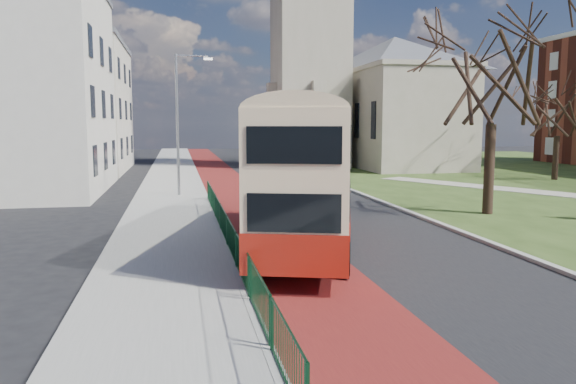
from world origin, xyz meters
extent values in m
plane|color=black|center=(0.00, 0.00, 0.00)|extent=(160.00, 160.00, 0.00)
cube|color=black|center=(1.50, 20.00, 0.01)|extent=(9.00, 120.00, 0.01)
cube|color=#591414|center=(-1.20, 20.00, 0.01)|extent=(3.40, 120.00, 0.01)
cube|color=gray|center=(-5.00, 20.00, 0.06)|extent=(4.00, 120.00, 0.12)
cube|color=#999993|center=(-3.00, 20.00, 0.07)|extent=(0.25, 120.00, 0.13)
cube|color=#999993|center=(6.10, 22.00, 0.07)|extent=(0.25, 80.00, 0.13)
cylinder|color=#0B331B|center=(-2.95, 4.00, 1.10)|extent=(0.04, 24.00, 0.04)
cylinder|color=#0B331B|center=(-2.95, 4.00, 0.15)|extent=(0.04, 24.00, 0.04)
cube|color=gray|center=(8.00, 38.00, 12.00)|extent=(6.50, 6.50, 24.00)
cube|color=gray|center=(16.50, 38.00, 4.50)|extent=(9.00, 18.00, 9.00)
pyramid|color=#565960|center=(16.50, 38.00, 12.60)|extent=(9.00, 18.00, 3.60)
cube|color=beige|center=(-14.00, 22.00, 6.25)|extent=(10.00, 14.00, 12.50)
cube|color=#B8B09C|center=(-14.00, 38.00, 5.50)|extent=(10.00, 16.00, 11.00)
cube|color=#565960|center=(-14.00, 38.00, 11.25)|extent=(10.30, 16.30, 0.50)
cylinder|color=gray|center=(-4.50, 18.00, 4.12)|extent=(0.16, 0.16, 8.00)
cylinder|color=gray|center=(-3.60, 18.00, 8.02)|extent=(1.80, 0.10, 0.10)
cube|color=silver|center=(-2.70, 18.00, 7.87)|extent=(0.50, 0.18, 0.12)
cube|color=#9C190E|center=(-0.18, 3.49, 1.06)|extent=(5.92, 11.71, 1.04)
cube|color=beige|center=(-0.18, 3.49, 3.09)|extent=(5.88, 11.65, 3.02)
cube|color=black|center=(-1.34, 4.18, 2.15)|extent=(2.83, 8.98, 0.99)
cube|color=black|center=(1.16, 3.40, 2.15)|extent=(2.83, 8.98, 0.99)
cube|color=black|center=(-1.43, 3.88, 3.71)|extent=(3.11, 9.85, 0.94)
cube|color=black|center=(1.07, 3.11, 3.71)|extent=(3.11, 9.85, 0.94)
cube|color=black|center=(1.50, 8.93, 2.15)|extent=(2.25, 0.77, 1.09)
cube|color=black|center=(1.50, 8.93, 3.71)|extent=(2.25, 0.77, 0.94)
cube|color=orange|center=(1.50, 8.93, 4.31)|extent=(1.80, 0.65, 0.31)
cylinder|color=black|center=(-0.18, 7.56, 0.54)|extent=(0.62, 1.13, 1.08)
cylinder|color=black|center=(2.12, 6.85, 0.54)|extent=(0.62, 1.13, 1.08)
cylinder|color=black|center=(-2.35, 0.57, 0.54)|extent=(0.62, 1.13, 1.08)
cylinder|color=black|center=(-0.05, -0.14, 0.54)|extent=(0.62, 1.13, 1.08)
cylinder|color=black|center=(9.60, 8.73, 2.11)|extent=(0.63, 0.63, 4.14)
cylinder|color=black|center=(23.17, 22.31, 1.67)|extent=(0.50, 0.50, 3.25)
camera|label=1|loc=(-4.56, -14.84, 4.21)|focal=35.00mm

